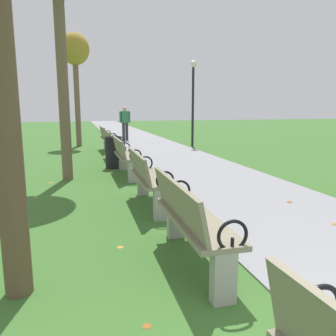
{
  "coord_description": "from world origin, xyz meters",
  "views": [
    {
      "loc": [
        -1.57,
        -0.61,
        1.6
      ],
      "look_at": [
        -0.05,
        5.03,
        0.55
      ],
      "focal_mm": 35.98,
      "sensor_mm": 36.0,
      "label": 1
    }
  ],
  "objects_px": {
    "park_bench_5": "(114,145)",
    "tree_3": "(75,54)",
    "park_bench_2": "(190,219)",
    "lamp_post": "(193,90)",
    "pedestrian_walking": "(125,122)",
    "park_bench_4": "(125,156)",
    "park_bench_6": "(107,138)",
    "trash_bin": "(114,152)",
    "park_bench_3": "(147,177)"
  },
  "relations": [
    {
      "from": "park_bench_5",
      "to": "tree_3",
      "type": "relative_size",
      "value": 0.35
    },
    {
      "from": "park_bench_2",
      "to": "lamp_post",
      "type": "xyz_separation_m",
      "value": [
        3.61,
        10.29,
        1.82
      ]
    },
    {
      "from": "park_bench_2",
      "to": "pedestrian_walking",
      "type": "xyz_separation_m",
      "value": [
        1.2,
        13.29,
        0.44
      ]
    },
    {
      "from": "park_bench_4",
      "to": "park_bench_5",
      "type": "xyz_separation_m",
      "value": [
        -0.0,
        2.5,
        0.0
      ]
    },
    {
      "from": "park_bench_2",
      "to": "lamp_post",
      "type": "bearing_deg",
      "value": 70.66
    },
    {
      "from": "pedestrian_walking",
      "to": "park_bench_4",
      "type": "bearing_deg",
      "value": -97.97
    },
    {
      "from": "tree_3",
      "to": "park_bench_2",
      "type": "bearing_deg",
      "value": -85.0
    },
    {
      "from": "park_bench_2",
      "to": "tree_3",
      "type": "distance_m",
      "value": 11.95
    },
    {
      "from": "park_bench_6",
      "to": "trash_bin",
      "type": "relative_size",
      "value": 1.92
    },
    {
      "from": "park_bench_4",
      "to": "lamp_post",
      "type": "xyz_separation_m",
      "value": [
        3.61,
        5.57,
        1.82
      ]
    },
    {
      "from": "trash_bin",
      "to": "tree_3",
      "type": "bearing_deg",
      "value": 98.73
    },
    {
      "from": "park_bench_3",
      "to": "park_bench_5",
      "type": "bearing_deg",
      "value": 90.0
    },
    {
      "from": "park_bench_6",
      "to": "tree_3",
      "type": "height_order",
      "value": "tree_3"
    },
    {
      "from": "park_bench_3",
      "to": "tree_3",
      "type": "relative_size",
      "value": 0.35
    },
    {
      "from": "park_bench_3",
      "to": "park_bench_5",
      "type": "relative_size",
      "value": 1.0
    },
    {
      "from": "pedestrian_walking",
      "to": "lamp_post",
      "type": "relative_size",
      "value": 0.47
    },
    {
      "from": "tree_3",
      "to": "trash_bin",
      "type": "xyz_separation_m",
      "value": [
        0.86,
        -5.57,
        -3.3
      ]
    },
    {
      "from": "tree_3",
      "to": "pedestrian_walking",
      "type": "relative_size",
      "value": 2.81
    },
    {
      "from": "tree_3",
      "to": "pedestrian_walking",
      "type": "distance_m",
      "value": 4.0
    },
    {
      "from": "park_bench_5",
      "to": "lamp_post",
      "type": "relative_size",
      "value": 0.46
    },
    {
      "from": "park_bench_2",
      "to": "pedestrian_walking",
      "type": "bearing_deg",
      "value": 84.84
    },
    {
      "from": "tree_3",
      "to": "park_bench_5",
      "type": "bearing_deg",
      "value": -76.68
    },
    {
      "from": "park_bench_3",
      "to": "lamp_post",
      "type": "xyz_separation_m",
      "value": [
        3.61,
        8.14,
        1.82
      ]
    },
    {
      "from": "park_bench_5",
      "to": "park_bench_6",
      "type": "distance_m",
      "value": 2.25
    },
    {
      "from": "lamp_post",
      "to": "park_bench_5",
      "type": "bearing_deg",
      "value": -139.65
    },
    {
      "from": "lamp_post",
      "to": "trash_bin",
      "type": "bearing_deg",
      "value": -130.48
    },
    {
      "from": "park_bench_2",
      "to": "park_bench_5",
      "type": "relative_size",
      "value": 1.0
    },
    {
      "from": "tree_3",
      "to": "pedestrian_walking",
      "type": "xyz_separation_m",
      "value": [
        2.2,
        1.83,
        -2.79
      ]
    },
    {
      "from": "park_bench_6",
      "to": "tree_3",
      "type": "relative_size",
      "value": 0.35
    },
    {
      "from": "park_bench_4",
      "to": "lamp_post",
      "type": "distance_m",
      "value": 6.88
    },
    {
      "from": "tree_3",
      "to": "pedestrian_walking",
      "type": "height_order",
      "value": "tree_3"
    },
    {
      "from": "tree_3",
      "to": "lamp_post",
      "type": "bearing_deg",
      "value": -14.18
    },
    {
      "from": "park_bench_5",
      "to": "pedestrian_walking",
      "type": "bearing_deg",
      "value": 78.81
    },
    {
      "from": "park_bench_4",
      "to": "park_bench_6",
      "type": "bearing_deg",
      "value": 90.0
    },
    {
      "from": "tree_3",
      "to": "lamp_post",
      "type": "relative_size",
      "value": 1.31
    },
    {
      "from": "park_bench_5",
      "to": "tree_3",
      "type": "distance_m",
      "value": 5.42
    },
    {
      "from": "park_bench_5",
      "to": "lamp_post",
      "type": "bearing_deg",
      "value": 40.35
    },
    {
      "from": "park_bench_2",
      "to": "park_bench_4",
      "type": "distance_m",
      "value": 4.72
    },
    {
      "from": "tree_3",
      "to": "lamp_post",
      "type": "distance_m",
      "value": 4.97
    },
    {
      "from": "park_bench_5",
      "to": "park_bench_6",
      "type": "height_order",
      "value": "same"
    },
    {
      "from": "park_bench_6",
      "to": "park_bench_4",
      "type": "bearing_deg",
      "value": -90.0
    },
    {
      "from": "pedestrian_walking",
      "to": "lamp_post",
      "type": "bearing_deg",
      "value": -51.13
    },
    {
      "from": "park_bench_6",
      "to": "pedestrian_walking",
      "type": "height_order",
      "value": "pedestrian_walking"
    },
    {
      "from": "park_bench_6",
      "to": "park_bench_3",
      "type": "bearing_deg",
      "value": -90.0
    },
    {
      "from": "park_bench_6",
      "to": "tree_3",
      "type": "bearing_deg",
      "value": 116.76
    },
    {
      "from": "park_bench_2",
      "to": "tree_3",
      "type": "bearing_deg",
      "value": 95.0
    },
    {
      "from": "park_bench_2",
      "to": "trash_bin",
      "type": "xyz_separation_m",
      "value": [
        -0.15,
        5.89,
        -0.06
      ]
    },
    {
      "from": "park_bench_3",
      "to": "park_bench_2",
      "type": "bearing_deg",
      "value": -90.0
    },
    {
      "from": "tree_3",
      "to": "trash_bin",
      "type": "relative_size",
      "value": 5.42
    },
    {
      "from": "park_bench_5",
      "to": "trash_bin",
      "type": "relative_size",
      "value": 1.91
    }
  ]
}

